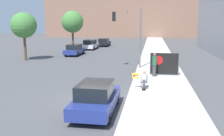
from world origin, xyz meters
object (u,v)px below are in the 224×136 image
(car_on_road_nearest, at_px, (75,50))
(car_on_road_distant, at_px, (104,42))
(protest_banner, at_px, (164,64))
(traffic_light_pole, at_px, (130,28))
(seated_protester, at_px, (144,79))
(jogger_on_sidewalk, at_px, (154,64))
(parked_car_curbside, at_px, (96,98))
(street_tree_near_curb, at_px, (24,25))
(car_on_road_midblock, at_px, (90,44))
(street_tree_midblock, at_px, (72,22))

(car_on_road_nearest, relative_size, car_on_road_distant, 1.03)
(protest_banner, xyz_separation_m, car_on_road_distant, (-9.53, 24.34, -0.35))
(traffic_light_pole, bearing_deg, car_on_road_nearest, 133.22)
(seated_protester, distance_m, traffic_light_pole, 8.07)
(jogger_on_sidewalk, distance_m, traffic_light_pole, 4.97)
(parked_car_curbside, distance_m, car_on_road_nearest, 21.40)
(protest_banner, xyz_separation_m, parked_car_curbside, (-3.52, -8.63, -0.32))
(street_tree_near_curb, bearing_deg, parked_car_curbside, -52.35)
(seated_protester, relative_size, car_on_road_nearest, 0.27)
(jogger_on_sidewalk, height_order, car_on_road_nearest, jogger_on_sidewalk)
(traffic_light_pole, xyz_separation_m, car_on_road_distant, (-6.55, 21.34, -3.01))
(parked_car_curbside, bearing_deg, jogger_on_sidewalk, 71.12)
(traffic_light_pole, height_order, street_tree_near_curb, traffic_light_pole)
(car_on_road_midblock, bearing_deg, car_on_road_nearest, -91.68)
(seated_protester, height_order, street_tree_midblock, street_tree_midblock)
(street_tree_midblock, bearing_deg, seated_protester, -60.99)
(street_tree_near_curb, bearing_deg, jogger_on_sidewalk, -25.55)
(seated_protester, relative_size, jogger_on_sidewalk, 0.65)
(jogger_on_sidewalk, relative_size, car_on_road_nearest, 0.41)
(car_on_road_nearest, bearing_deg, parked_car_curbside, -69.78)
(car_on_road_nearest, height_order, street_tree_midblock, street_tree_midblock)
(parked_car_curbside, bearing_deg, street_tree_near_curb, 127.65)
(traffic_light_pole, bearing_deg, street_tree_midblock, 127.19)
(seated_protester, relative_size, traffic_light_pole, 0.22)
(street_tree_near_curb, distance_m, street_tree_midblock, 9.51)
(traffic_light_pole, height_order, car_on_road_distant, traffic_light_pole)
(car_on_road_midblock, distance_m, car_on_road_distant, 5.53)
(parked_car_curbside, bearing_deg, car_on_road_midblock, 104.60)
(seated_protester, distance_m, street_tree_midblock, 22.85)
(car_on_road_nearest, distance_m, street_tree_near_curb, 7.33)
(car_on_road_midblock, distance_m, street_tree_near_curb, 13.75)
(parked_car_curbside, xyz_separation_m, car_on_road_midblock, (-7.18, 27.56, 0.01))
(seated_protester, distance_m, car_on_road_distant, 29.80)
(protest_banner, relative_size, parked_car_curbside, 0.54)
(seated_protester, xyz_separation_m, street_tree_midblock, (-10.94, 19.74, 3.53))
(jogger_on_sidewalk, height_order, protest_banner, jogger_on_sidewalk)
(car_on_road_distant, bearing_deg, car_on_road_nearest, -96.14)
(street_tree_near_curb, bearing_deg, car_on_road_midblock, 71.21)
(traffic_light_pole, bearing_deg, car_on_road_distant, 107.06)
(car_on_road_distant, bearing_deg, street_tree_midblock, -107.69)
(parked_car_curbside, relative_size, street_tree_midblock, 0.70)
(car_on_road_distant, height_order, street_tree_midblock, street_tree_midblock)
(street_tree_midblock, bearing_deg, jogger_on_sidewalk, -53.91)
(car_on_road_distant, xyz_separation_m, street_tree_near_curb, (-5.48, -18.08, 3.20))
(street_tree_midblock, bearing_deg, car_on_road_midblock, 64.54)
(protest_banner, height_order, car_on_road_midblock, protest_banner)
(car_on_road_midblock, bearing_deg, street_tree_near_curb, -108.79)
(jogger_on_sidewalk, distance_m, car_on_road_midblock, 21.88)
(jogger_on_sidewalk, relative_size, street_tree_midblock, 0.31)
(protest_banner, distance_m, street_tree_midblock, 20.02)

